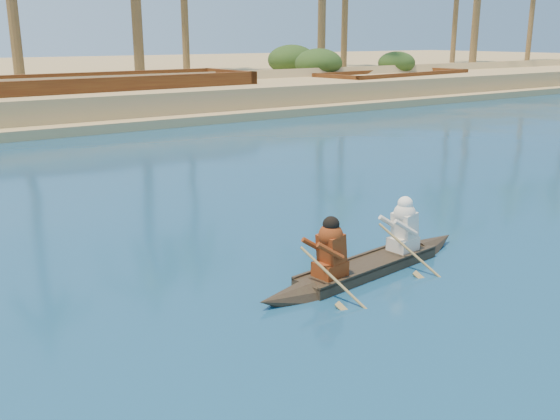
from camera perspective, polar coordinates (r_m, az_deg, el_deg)
shrub_cluster at (r=33.24m, az=-22.52°, el=10.41°), size 100.00×6.00×2.40m
canoe at (r=9.79m, az=8.10°, el=-4.32°), size 4.48×1.12×1.22m
barge_mid at (r=29.68m, az=-15.41°, el=9.72°), size 13.58×5.09×2.23m
barge_right at (r=39.18m, az=10.39°, el=11.09°), size 11.07×5.01×1.78m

